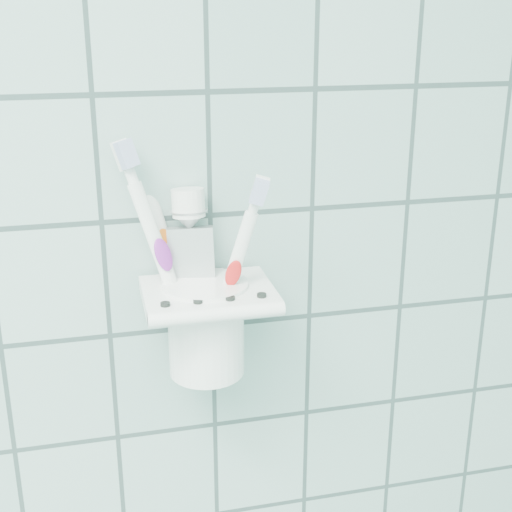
{
  "coord_description": "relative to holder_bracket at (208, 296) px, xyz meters",
  "views": [
    {
      "loc": [
        0.57,
        0.59,
        1.54
      ],
      "look_at": [
        0.69,
        1.1,
        1.35
      ],
      "focal_mm": 50.0,
      "sensor_mm": 36.0,
      "label": 1
    }
  ],
  "objects": [
    {
      "name": "holder_bracket",
      "position": [
        0.0,
        0.0,
        0.0
      ],
      "size": [
        0.11,
        0.1,
        0.03
      ],
      "color": "white",
      "rests_on": "wall_back"
    },
    {
      "name": "toothbrush_orange",
      "position": [
        -0.0,
        0.01,
        0.03
      ],
      "size": [
        0.05,
        0.04,
        0.18
      ],
      "rotation": [
        0.15,
        0.29,
        -0.22
      ],
      "color": "white",
      "rests_on": "cup"
    },
    {
      "name": "toothbrush_blue",
      "position": [
        -0.01,
        -0.01,
        0.04
      ],
      "size": [
        0.05,
        0.08,
        0.21
      ],
      "rotation": [
        -0.42,
        -0.1,
        0.3
      ],
      "color": "white",
      "rests_on": "cup"
    },
    {
      "name": "toothbrush_pink",
      "position": [
        -0.01,
        -0.0,
        0.04
      ],
      "size": [
        0.06,
        0.05,
        0.21
      ],
      "rotation": [
        -0.28,
        -0.18,
        0.47
      ],
      "color": "white",
      "rests_on": "cup"
    },
    {
      "name": "toothpaste_tube",
      "position": [
        -0.01,
        0.02,
        0.02
      ],
      "size": [
        0.04,
        0.04,
        0.16
      ],
      "rotation": [
        -0.1,
        -0.03,
        -0.18
      ],
      "color": "silver",
      "rests_on": "cup"
    },
    {
      "name": "cup",
      "position": [
        -0.0,
        0.0,
        -0.03
      ],
      "size": [
        0.07,
        0.07,
        0.09
      ],
      "color": "white",
      "rests_on": "holder_bracket"
    }
  ]
}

